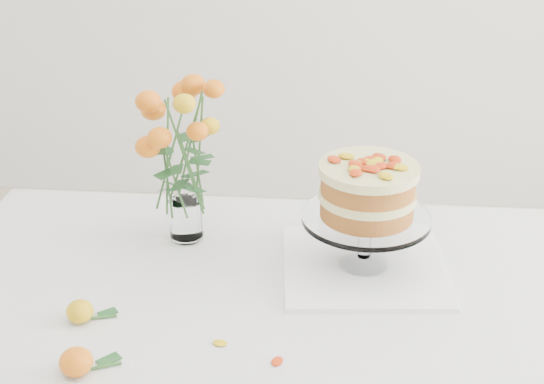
# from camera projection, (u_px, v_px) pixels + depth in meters

# --- Properties ---
(table) EXTENTS (1.43, 0.93, 0.76)m
(table) POSITION_uv_depth(u_px,v_px,m) (294.00, 350.00, 1.39)
(table) COLOR tan
(table) RESTS_ON ground
(napkin) EXTENTS (0.34, 0.34, 0.01)m
(napkin) POSITION_uv_depth(u_px,v_px,m) (363.00, 266.00, 1.49)
(napkin) COLOR white
(napkin) RESTS_ON table
(cake_stand) EXTENTS (0.25, 0.25, 0.22)m
(cake_stand) POSITION_uv_depth(u_px,v_px,m) (367.00, 196.00, 1.42)
(cake_stand) COLOR white
(cake_stand) RESTS_ON napkin
(rose_vase) EXTENTS (0.25, 0.25, 0.36)m
(rose_vase) POSITION_uv_depth(u_px,v_px,m) (182.00, 147.00, 1.51)
(rose_vase) COLOR white
(rose_vase) RESTS_ON table
(loose_rose_near) EXTENTS (0.09, 0.05, 0.04)m
(loose_rose_near) POSITION_uv_depth(u_px,v_px,m) (80.00, 311.00, 1.33)
(loose_rose_near) COLOR gold
(loose_rose_near) RESTS_ON table
(loose_rose_far) EXTENTS (0.09, 0.06, 0.05)m
(loose_rose_far) POSITION_uv_depth(u_px,v_px,m) (76.00, 362.00, 1.20)
(loose_rose_far) COLOR #D6670A
(loose_rose_far) RESTS_ON table
(stray_petal_a) EXTENTS (0.03, 0.02, 0.00)m
(stray_petal_a) POSITION_uv_depth(u_px,v_px,m) (220.00, 343.00, 1.27)
(stray_petal_a) COLOR gold
(stray_petal_a) RESTS_ON table
(stray_petal_b) EXTENTS (0.03, 0.02, 0.00)m
(stray_petal_b) POSITION_uv_depth(u_px,v_px,m) (277.00, 361.00, 1.23)
(stray_petal_b) COLOR gold
(stray_petal_b) RESTS_ON table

